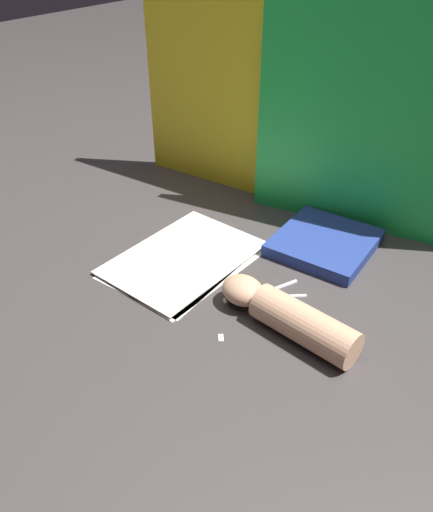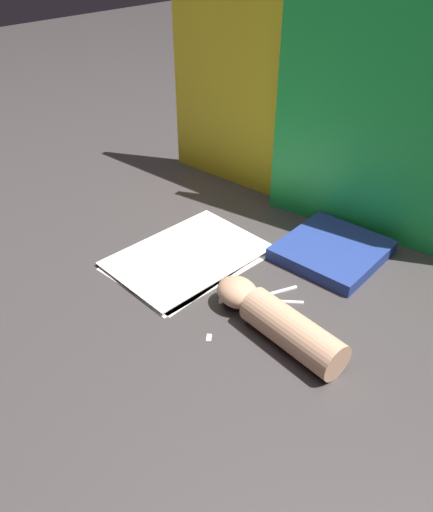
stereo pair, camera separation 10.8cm
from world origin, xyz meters
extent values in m
plane|color=#3D3838|center=(0.00, 0.00, 0.00)|extent=(6.00, 6.00, 0.00)
cube|color=yellow|center=(-0.18, 0.38, 0.28)|extent=(0.55, 0.04, 0.57)
cube|color=green|center=(0.22, 0.38, 0.29)|extent=(0.56, 0.11, 0.57)
cube|color=white|center=(-0.04, 0.00, 0.00)|extent=(0.27, 0.37, 0.00)
cube|color=white|center=(-0.05, 0.00, 0.00)|extent=(0.25, 0.35, 0.00)
cube|color=white|center=(-0.05, 0.00, 0.01)|extent=(0.27, 0.37, 0.00)
cube|color=navy|center=(0.19, 0.24, 0.01)|extent=(0.22, 0.24, 0.03)
sphere|color=silver|center=(0.15, -0.03, 0.00)|extent=(0.01, 0.01, 0.01)
cylinder|color=silver|center=(0.18, 0.03, 0.00)|extent=(0.06, 0.11, 0.01)
torus|color=black|center=(0.14, -0.05, 0.00)|extent=(0.07, 0.07, 0.01)
cylinder|color=silver|center=(0.20, 0.01, 0.00)|extent=(0.10, 0.08, 0.01)
torus|color=black|center=(0.13, -0.05, 0.00)|extent=(0.07, 0.07, 0.01)
cylinder|color=tan|center=(0.30, -0.07, 0.04)|extent=(0.22, 0.10, 0.07)
ellipsoid|color=tan|center=(0.15, -0.05, 0.04)|extent=(0.10, 0.09, 0.05)
cube|color=white|center=(0.17, -0.16, 0.00)|extent=(0.02, 0.02, 0.00)
cube|color=white|center=(0.12, -0.06, 0.00)|extent=(0.03, 0.03, 0.00)
cube|color=white|center=(0.26, -0.07, 0.00)|extent=(0.02, 0.02, 0.00)
camera|label=1|loc=(0.56, -0.73, 0.68)|focal=35.00mm
camera|label=2|loc=(0.65, -0.67, 0.68)|focal=35.00mm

